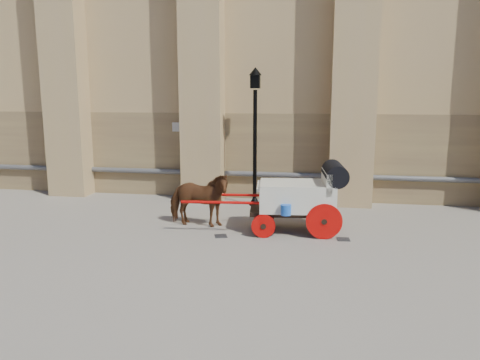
# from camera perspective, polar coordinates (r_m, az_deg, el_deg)

# --- Properties ---
(ground) EXTENTS (90.00, 90.00, 0.00)m
(ground) POSITION_cam_1_polar(r_m,az_deg,el_deg) (12.95, -3.97, -6.02)
(ground) COLOR #6C675B
(ground) RESTS_ON ground
(horse) EXTENTS (1.88, 0.96, 1.54)m
(horse) POSITION_cam_1_polar(r_m,az_deg,el_deg) (13.08, -5.10, -2.37)
(horse) COLOR brown
(horse) RESTS_ON ground
(carriage) EXTENTS (4.41, 1.67, 1.89)m
(carriage) POSITION_cam_1_polar(r_m,az_deg,el_deg) (12.59, 7.61, -1.78)
(carriage) COLOR black
(carriage) RESTS_ON ground
(street_lamp) EXTENTS (0.42, 0.42, 4.50)m
(street_lamp) POSITION_cam_1_polar(r_m,az_deg,el_deg) (15.29, 1.84, 5.74)
(street_lamp) COLOR black
(street_lamp) RESTS_ON ground
(drain_grate_near) EXTENTS (0.40, 0.40, 0.01)m
(drain_grate_near) POSITION_cam_1_polar(r_m,az_deg,el_deg) (12.33, -2.36, -6.84)
(drain_grate_near) COLOR black
(drain_grate_near) RESTS_ON ground
(drain_grate_far) EXTENTS (0.34, 0.34, 0.01)m
(drain_grate_far) POSITION_cam_1_polar(r_m,az_deg,el_deg) (12.34, 12.49, -7.07)
(drain_grate_far) COLOR black
(drain_grate_far) RESTS_ON ground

